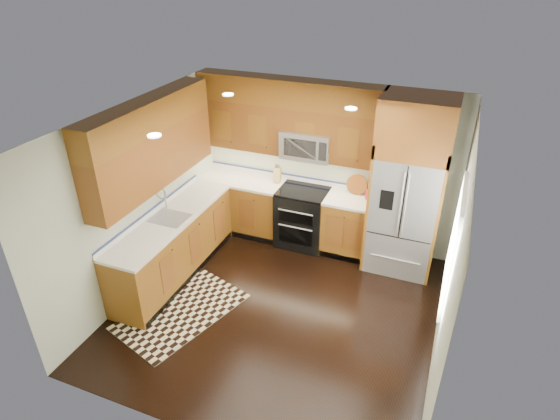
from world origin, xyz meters
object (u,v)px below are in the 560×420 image
at_px(rug, 182,311).
at_px(utensil_crock, 369,193).
at_px(refrigerator, 408,188).
at_px(knife_block, 277,174).
at_px(range, 302,217).

xyz_separation_m(rug, utensil_crock, (1.92, 2.29, 1.04)).
bearing_deg(refrigerator, utensil_crock, 165.23).
bearing_deg(rug, utensil_crock, 67.49).
bearing_deg(utensil_crock, knife_block, 177.33).
height_order(refrigerator, knife_block, refrigerator).
bearing_deg(range, refrigerator, -1.40).
relative_size(range, rug, 0.58).
distance_m(range, refrigerator, 1.76).
height_order(rug, knife_block, knife_block).
bearing_deg(range, rug, -112.91).
relative_size(range, utensil_crock, 3.01).
bearing_deg(refrigerator, rug, -139.04).
bearing_deg(rug, refrigerator, 58.45).
bearing_deg(knife_block, utensil_crock, -2.67).
height_order(refrigerator, utensil_crock, refrigerator).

